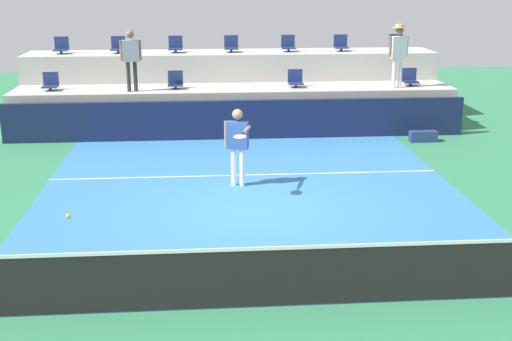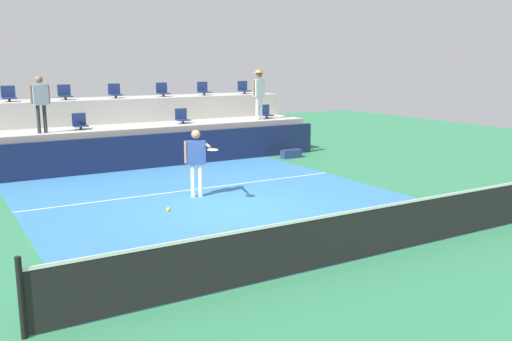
# 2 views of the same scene
# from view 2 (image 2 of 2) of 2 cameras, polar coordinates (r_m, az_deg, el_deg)

# --- Properties ---
(ground_plane) EXTENTS (40.00, 40.00, 0.00)m
(ground_plane) POSITION_cam_2_polar(r_m,az_deg,el_deg) (12.94, -2.10, -4.08)
(ground_plane) COLOR #2D754C
(court_inner_paint) EXTENTS (9.00, 10.00, 0.01)m
(court_inner_paint) POSITION_cam_2_polar(r_m,az_deg,el_deg) (13.79, -4.10, -3.13)
(court_inner_paint) COLOR teal
(court_inner_paint) RESTS_ON ground_plane
(court_service_line) EXTENTS (9.00, 0.06, 0.00)m
(court_service_line) POSITION_cam_2_polar(r_m,az_deg,el_deg) (15.02, -6.51, -1.97)
(court_service_line) COLOR white
(court_service_line) RESTS_ON ground_plane
(tennis_net) EXTENTS (10.48, 0.08, 1.07)m
(tennis_net) POSITION_cam_2_polar(r_m,az_deg,el_deg) (9.62, 9.49, -6.52)
(tennis_net) COLOR black
(tennis_net) RESTS_ON ground_plane
(sponsor_backboard) EXTENTS (13.00, 0.16, 1.10)m
(sponsor_backboard) POSITION_cam_2_polar(r_m,az_deg,el_deg) (18.20, -11.24, 1.93)
(sponsor_backboard) COLOR #141E42
(sponsor_backboard) RESTS_ON ground_plane
(seating_tier_lower) EXTENTS (13.00, 1.80, 1.25)m
(seating_tier_lower) POSITION_cam_2_polar(r_m,az_deg,el_deg) (19.41, -12.55, 2.66)
(seating_tier_lower) COLOR #ADAAA3
(seating_tier_lower) RESTS_ON ground_plane
(seating_tier_upper) EXTENTS (13.00, 1.80, 2.10)m
(seating_tier_upper) POSITION_cam_2_polar(r_m,az_deg,el_deg) (21.06, -14.15, 4.40)
(seating_tier_upper) COLOR #ADAAA3
(seating_tier_upper) RESTS_ON ground_plane
(stadium_chair_lower_left) EXTENTS (0.44, 0.40, 0.52)m
(stadium_chair_lower_left) POSITION_cam_2_polar(r_m,az_deg,el_deg) (18.78, -17.67, 4.71)
(stadium_chair_lower_left) COLOR #2D2D33
(stadium_chair_lower_left) RESTS_ON seating_tier_lower
(stadium_chair_lower_right) EXTENTS (0.44, 0.40, 0.52)m
(stadium_chair_lower_right) POSITION_cam_2_polar(r_m,az_deg,el_deg) (19.88, -7.62, 5.46)
(stadium_chair_lower_right) COLOR #2D2D33
(stadium_chair_lower_right) RESTS_ON seating_tier_lower
(stadium_chair_lower_far_right) EXTENTS (0.44, 0.40, 0.52)m
(stadium_chair_lower_far_right) POSITION_cam_2_polar(r_m,az_deg,el_deg) (21.49, 0.99, 5.97)
(stadium_chair_lower_far_right) COLOR #2D2D33
(stadium_chair_lower_far_right) RESTS_ON seating_tier_lower
(stadium_chair_upper_left) EXTENTS (0.44, 0.40, 0.52)m
(stadium_chair_upper_left) POSITION_cam_2_polar(r_m,az_deg,el_deg) (20.17, -24.09, 7.10)
(stadium_chair_upper_left) COLOR #2D2D33
(stadium_chair_upper_left) RESTS_ON seating_tier_upper
(stadium_chair_upper_mid_left) EXTENTS (0.44, 0.40, 0.52)m
(stadium_chair_upper_mid_left) POSITION_cam_2_polar(r_m,az_deg,el_deg) (20.46, -19.07, 7.50)
(stadium_chair_upper_mid_left) COLOR #2D2D33
(stadium_chair_upper_mid_left) RESTS_ON seating_tier_upper
(stadium_chair_upper_center) EXTENTS (0.44, 0.40, 0.52)m
(stadium_chair_upper_center) POSITION_cam_2_polar(r_m,az_deg,el_deg) (20.89, -14.31, 7.82)
(stadium_chair_upper_center) COLOR #2D2D33
(stadium_chair_upper_center) RESTS_ON seating_tier_upper
(stadium_chair_upper_mid_right) EXTENTS (0.44, 0.40, 0.52)m
(stadium_chair_upper_mid_right) POSITION_cam_2_polar(r_m,az_deg,el_deg) (21.48, -9.59, 8.09)
(stadium_chair_upper_mid_right) COLOR #2D2D33
(stadium_chair_upper_mid_right) RESTS_ON seating_tier_upper
(stadium_chair_upper_right) EXTENTS (0.44, 0.40, 0.52)m
(stadium_chair_upper_right) POSITION_cam_2_polar(r_m,az_deg,el_deg) (22.16, -5.44, 8.28)
(stadium_chair_upper_right) COLOR #2D2D33
(stadium_chair_upper_right) RESTS_ON seating_tier_upper
(stadium_chair_upper_far_right) EXTENTS (0.44, 0.40, 0.52)m
(stadium_chair_upper_far_right) POSITION_cam_2_polar(r_m,az_deg,el_deg) (23.00, -1.29, 8.43)
(stadium_chair_upper_far_right) COLOR #2D2D33
(stadium_chair_upper_far_right) RESTS_ON seating_tier_upper
(tennis_player) EXTENTS (0.58, 1.30, 1.72)m
(tennis_player) POSITION_cam_2_polar(r_m,az_deg,el_deg) (14.01, -6.12, 1.47)
(tennis_player) COLOR white
(tennis_player) RESTS_ON ground_plane
(spectator_in_white) EXTENTS (0.60, 0.27, 1.73)m
(spectator_in_white) POSITION_cam_2_polar(r_m,az_deg,el_deg) (18.09, -21.31, 6.91)
(spectator_in_white) COLOR #2D2D33
(spectator_in_white) RESTS_ON seating_tier_lower
(spectator_with_hat) EXTENTS (0.62, 0.52, 1.85)m
(spectator_with_hat) POSITION_cam_2_polar(r_m,az_deg,el_deg) (20.83, 0.32, 8.39)
(spectator_with_hat) COLOR white
(spectator_with_hat) RESTS_ON seating_tier_lower
(tennis_ball) EXTENTS (0.07, 0.07, 0.07)m
(tennis_ball) POSITION_cam_2_polar(r_m,az_deg,el_deg) (8.60, -9.00, -4.00)
(tennis_ball) COLOR #CCE033
(equipment_bag) EXTENTS (0.76, 0.28, 0.30)m
(equipment_bag) POSITION_cam_2_polar(r_m,az_deg,el_deg) (19.92, 3.63, 1.73)
(equipment_bag) COLOR navy
(equipment_bag) RESTS_ON ground_plane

